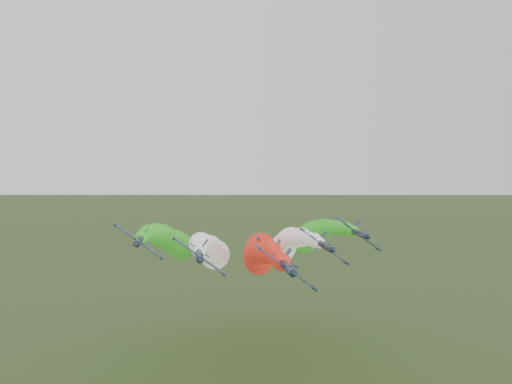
# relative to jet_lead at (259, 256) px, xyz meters

# --- Properties ---
(jet_lead) EXTENTS (13.58, 76.76, 18.33)m
(jet_lead) POSITION_rel_jet_lead_xyz_m (0.00, 0.00, 0.00)
(jet_lead) COLOR #101C32
(jet_lead) RESTS_ON ground
(jet_inner_left) EXTENTS (14.01, 77.19, 18.76)m
(jet_inner_left) POSITION_rel_jet_lead_xyz_m (-11.06, 12.76, -0.43)
(jet_inner_left) COLOR #101C32
(jet_inner_left) RESTS_ON ground
(jet_inner_right) EXTENTS (13.34, 76.51, 18.09)m
(jet_inner_right) POSITION_rel_jet_lead_xyz_m (9.26, 14.89, 0.33)
(jet_inner_right) COLOR #101C32
(jet_inner_right) RESTS_ON ground
(jet_outer_left) EXTENTS (13.65, 76.83, 18.41)m
(jet_outer_left) POSITION_rel_jet_lead_xyz_m (-20.94, 20.67, 0.94)
(jet_outer_left) COLOR #101C32
(jet_outer_left) RESTS_ON ground
(jet_outer_right) EXTENTS (13.29, 76.46, 18.04)m
(jet_outer_right) POSITION_rel_jet_lead_xyz_m (17.16, 20.94, 1.48)
(jet_outer_right) COLOR #101C32
(jet_outer_right) RESTS_ON ground
(jet_trail) EXTENTS (13.35, 76.52, 18.10)m
(jet_trail) POSITION_rel_jet_lead_xyz_m (3.70, 28.06, -2.60)
(jet_trail) COLOR #101C32
(jet_trail) RESTS_ON ground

